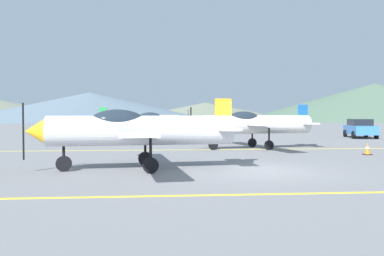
% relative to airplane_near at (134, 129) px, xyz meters
% --- Properties ---
extents(ground_plane, '(400.00, 400.00, 0.00)m').
position_rel_airplane_near_xyz_m(ground_plane, '(4.39, -0.62, -1.47)').
color(ground_plane, slate).
extents(apron_line_near, '(80.00, 0.16, 0.01)m').
position_rel_airplane_near_xyz_m(apron_line_near, '(4.39, -4.92, -1.46)').
color(apron_line_near, yellow).
rests_on(apron_line_near, ground_plane).
extents(apron_line_far, '(80.00, 0.16, 0.01)m').
position_rel_airplane_near_xyz_m(apron_line_far, '(4.39, 8.10, -1.46)').
color(apron_line_far, yellow).
rests_on(apron_line_far, ground_plane).
extents(airplane_near, '(7.59, 8.72, 2.61)m').
position_rel_airplane_near_xyz_m(airplane_near, '(0.00, 0.00, 0.00)').
color(airplane_near, silver).
rests_on(airplane_near, ground_plane).
extents(airplane_mid, '(7.62, 8.68, 2.61)m').
position_rel_airplane_near_xyz_m(airplane_mid, '(6.41, 8.51, 0.00)').
color(airplane_mid, silver).
rests_on(airplane_mid, ground_plane).
extents(airplane_far, '(7.60, 8.72, 2.61)m').
position_rel_airplane_near_xyz_m(airplane_far, '(-0.34, 19.34, 0.00)').
color(airplane_far, silver).
rests_on(airplane_far, ground_plane).
extents(car_sedan, '(2.71, 4.58, 1.62)m').
position_rel_airplane_near_xyz_m(car_sedan, '(18.28, 18.79, -0.62)').
color(car_sedan, '#3372BF').
rests_on(car_sedan, ground_plane).
extents(traffic_cone_front, '(0.36, 0.36, 0.59)m').
position_rel_airplane_near_xyz_m(traffic_cone_front, '(11.26, 4.50, -1.18)').
color(traffic_cone_front, black).
rests_on(traffic_cone_front, ground_plane).
extents(hill_centerleft, '(79.51, 79.51, 8.99)m').
position_rel_airplane_near_xyz_m(hill_centerleft, '(-20.23, 115.89, 3.03)').
color(hill_centerleft, slate).
rests_on(hill_centerleft, ground_plane).
extents(hill_centerright, '(68.57, 68.57, 6.71)m').
position_rel_airplane_near_xyz_m(hill_centerright, '(19.90, 143.33, 1.89)').
color(hill_centerright, slate).
rests_on(hill_centerright, ground_plane).
extents(hill_right, '(89.19, 89.19, 12.37)m').
position_rel_airplane_near_xyz_m(hill_right, '(73.06, 115.37, 4.72)').
color(hill_right, '#4C6651').
rests_on(hill_right, ground_plane).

